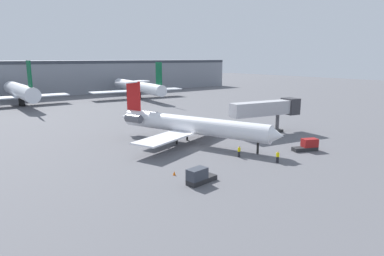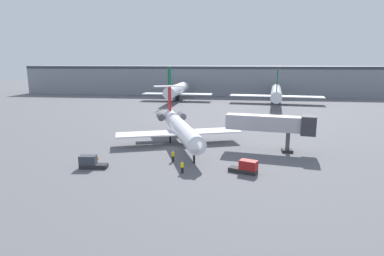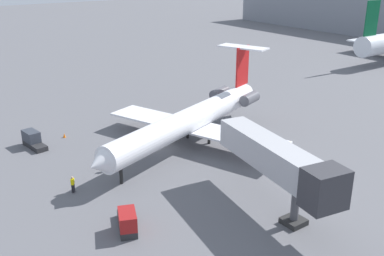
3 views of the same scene
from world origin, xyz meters
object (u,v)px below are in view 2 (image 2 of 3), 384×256
Objects in this scene: baggage_tug_trailing at (246,167)px; traffic_cone_near at (98,158)px; jet_bridge at (276,124)px; parked_airliner_west_end at (177,90)px; ground_crew_marshaller at (173,156)px; regional_jet at (179,126)px; parked_airliner_west_mid at (276,93)px; ground_crew_loader at (182,167)px; baggage_tug_lead at (91,163)px.

baggage_tug_trailing is 7.69× the size of traffic_cone_near.
parked_airliner_west_end is (-29.82, 70.75, -0.37)m from jet_bridge.
baggage_tug_trailing reaches higher than ground_crew_marshaller.
regional_jet is 0.77× the size of parked_airliner_west_mid.
regional_jet is at bearing -111.68° from parked_airliner_west_mid.
ground_crew_loader is (3.24, -16.62, -2.47)m from regional_jet.
baggage_tug_trailing is at bearing 7.70° from ground_crew_loader.
jet_bridge reaches higher than baggage_tug_lead.
ground_crew_loader is at bearing -172.30° from baggage_tug_trailing.
parked_airliner_west_end is (-13.32, 79.04, 3.59)m from ground_crew_marshaller.
jet_bridge is at bearing -67.15° from parked_airliner_west_end.
parked_airliner_west_mid reaches higher than ground_crew_loader.
baggage_tug_lead is 0.13× the size of parked_airliner_west_end.
jet_bridge is at bearing -96.77° from parked_airliner_west_mid.
parked_airliner_west_end is at bearing 112.85° from jet_bridge.
parked_airliner_west_end reaches higher than baggage_tug_lead.
regional_jet is at bearing 169.88° from jet_bridge.
regional_jet is at bearing 128.15° from baggage_tug_trailing.
baggage_tug_lead is at bearing -88.69° from parked_airliner_west_end.
ground_crew_loader is at bearing -17.45° from traffic_cone_near.
jet_bridge is 13.99m from baggage_tug_trailing.
parked_airliner_west_end is 0.81× the size of parked_airliner_west_mid.
traffic_cone_near is (-12.10, -0.69, -0.58)m from ground_crew_marshaller.
regional_jet is 68.77m from parked_airliner_west_end.
traffic_cone_near is at bearing -176.73° from ground_crew_marshaller.
regional_jet is 19.45m from baggage_tug_lead.
traffic_cone_near is (-11.17, -12.09, -3.05)m from regional_jet.
jet_bridge reaches higher than ground_crew_loader.
ground_crew_loader is (-14.19, -13.51, -3.96)m from jet_bridge.
parked_airliner_west_mid reaches higher than regional_jet.
traffic_cone_near is at bearing -162.57° from jet_bridge.
parked_airliner_west_end is at bearing 174.27° from parked_airliner_west_mid.
jet_bridge is 67.43m from parked_airliner_west_mid.
baggage_tug_trailing is 0.10× the size of parked_airliner_west_mid.
regional_jet is 18.29× the size of ground_crew_marshaller.
jet_bridge is 30.32m from traffic_cone_near.
regional_jet is 7.44× the size of baggage_tug_lead.
traffic_cone_near is at bearing -89.13° from parked_airliner_west_end.
traffic_cone_near is (-28.60, -8.98, -4.54)m from jet_bridge.
regional_jet reaches higher than jet_bridge.
ground_crew_loader is 3.07× the size of traffic_cone_near.
parked_airliner_west_end is at bearing 90.87° from traffic_cone_near.
jet_bridge is at bearing 17.43° from traffic_cone_near.
parked_airliner_west_mid reaches higher than baggage_tug_trailing.
jet_bridge is at bearing 43.61° from ground_crew_loader.
ground_crew_marshaller is 80.23m from parked_airliner_west_end.
ground_crew_loader is 0.40× the size of baggage_tug_trailing.
traffic_cone_near is 0.02× the size of parked_airliner_west_end.
regional_jet is 7.31× the size of baggage_tug_trailing.
jet_bridge is 9.08× the size of ground_crew_marshaller.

